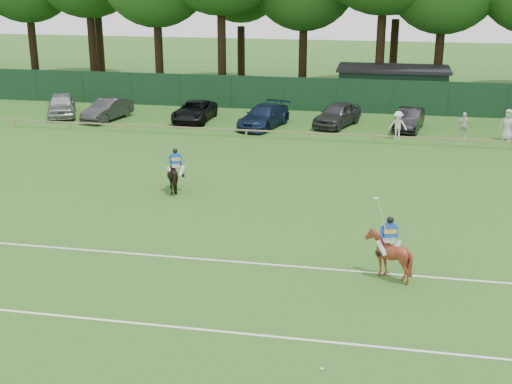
% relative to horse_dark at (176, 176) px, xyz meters
% --- Properties ---
extents(ground, '(160.00, 160.00, 0.00)m').
position_rel_horse_dark_xyz_m(ground, '(4.08, -6.60, -0.77)').
color(ground, '#1E4C14').
rests_on(ground, ground).
extents(horse_dark, '(1.52, 1.99, 1.53)m').
position_rel_horse_dark_xyz_m(horse_dark, '(0.00, 0.00, 0.00)').
color(horse_dark, black).
rests_on(horse_dark, ground).
extents(horse_chestnut, '(1.69, 1.81, 1.66)m').
position_rel_horse_dark_xyz_m(horse_chestnut, '(10.03, -7.83, 0.07)').
color(horse_chestnut, maroon).
rests_on(horse_chestnut, ground).
extents(sedan_silver, '(3.77, 5.16, 1.63)m').
position_rel_horse_dark_xyz_m(sedan_silver, '(-13.33, 15.27, 0.05)').
color(sedan_silver, '#999C9E').
rests_on(sedan_silver, ground).
extents(sedan_grey, '(2.46, 4.69, 1.47)m').
position_rel_horse_dark_xyz_m(sedan_grey, '(-9.56, 14.66, -0.03)').
color(sedan_grey, '#29292B').
rests_on(sedan_grey, ground).
extents(suv_black, '(2.32, 4.98, 1.38)m').
position_rel_horse_dark_xyz_m(suv_black, '(-3.45, 15.44, -0.08)').
color(suv_black, black).
rests_on(suv_black, ground).
extents(sedan_navy, '(3.35, 5.49, 1.49)m').
position_rel_horse_dark_xyz_m(sedan_navy, '(1.67, 14.43, -0.02)').
color(sedan_navy, '#13213C').
rests_on(sedan_navy, ground).
extents(hatch_grey, '(3.40, 5.07, 1.60)m').
position_rel_horse_dark_xyz_m(hatch_grey, '(6.47, 15.69, 0.04)').
color(hatch_grey, '#323335').
rests_on(hatch_grey, ground).
extents(estate_black, '(2.21, 4.51, 1.42)m').
position_rel_horse_dark_xyz_m(estate_black, '(11.22, 15.35, -0.05)').
color(estate_black, black).
rests_on(estate_black, ground).
extents(spectator_left, '(1.15, 0.69, 1.74)m').
position_rel_horse_dark_xyz_m(spectator_left, '(10.48, 12.82, 0.10)').
color(spectator_left, white).
rests_on(spectator_left, ground).
extents(spectator_mid, '(1.08, 0.64, 1.72)m').
position_rel_horse_dark_xyz_m(spectator_mid, '(14.48, 13.36, 0.09)').
color(spectator_mid, silver).
rests_on(spectator_mid, ground).
extents(spectator_right, '(1.12, 0.94, 1.95)m').
position_rel_horse_dark_xyz_m(spectator_right, '(17.16, 13.68, 0.21)').
color(spectator_right, beige).
rests_on(spectator_right, ground).
extents(rider_dark, '(0.90, 0.58, 1.41)m').
position_rel_horse_dark_xyz_m(rider_dark, '(0.01, -0.01, 0.70)').
color(rider_dark, silver).
rests_on(rider_dark, ground).
extents(rider_chestnut, '(0.98, 0.51, 2.05)m').
position_rel_horse_dark_xyz_m(rider_chestnut, '(10.03, -7.84, 0.82)').
color(rider_chestnut, silver).
rests_on(rider_chestnut, ground).
extents(polo_ball, '(0.09, 0.09, 0.09)m').
position_rel_horse_dark_xyz_m(polo_ball, '(8.38, -14.07, -0.72)').
color(polo_ball, silver).
rests_on(polo_ball, ground).
extents(pitch_lines, '(60.00, 5.10, 0.01)m').
position_rel_horse_dark_xyz_m(pitch_lines, '(4.08, -10.10, -0.76)').
color(pitch_lines, silver).
rests_on(pitch_lines, ground).
extents(pitch_rail, '(62.10, 0.10, 0.50)m').
position_rel_horse_dark_xyz_m(pitch_rail, '(4.08, 11.40, -0.32)').
color(pitch_rail, '#997F5B').
rests_on(pitch_rail, ground).
extents(perimeter_fence, '(92.08, 0.08, 2.50)m').
position_rel_horse_dark_xyz_m(perimeter_fence, '(4.08, 20.40, 0.48)').
color(perimeter_fence, '#14351E').
rests_on(perimeter_fence, ground).
extents(utility_shed, '(8.40, 4.40, 3.04)m').
position_rel_horse_dark_xyz_m(utility_shed, '(10.08, 23.40, 0.77)').
color(utility_shed, '#14331E').
rests_on(utility_shed, ground).
extents(tree_row, '(96.00, 12.00, 21.00)m').
position_rel_horse_dark_xyz_m(tree_row, '(6.08, 28.40, -0.77)').
color(tree_row, '#26561C').
rests_on(tree_row, ground).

